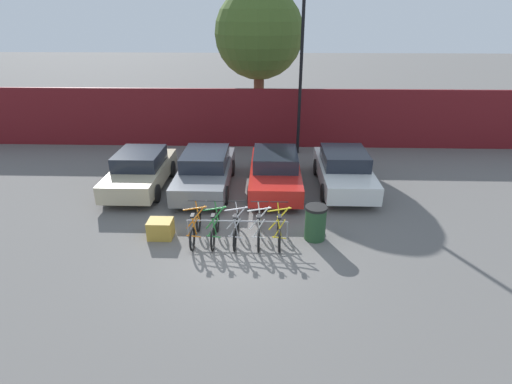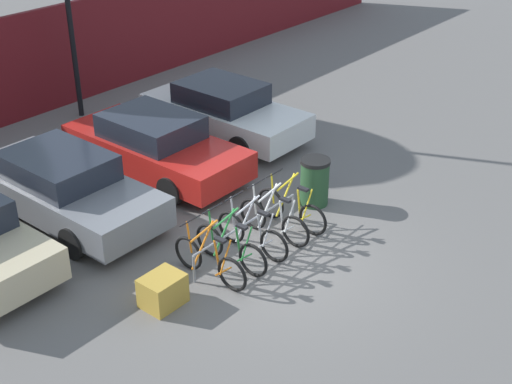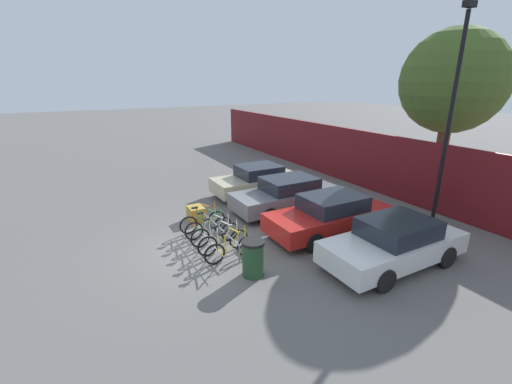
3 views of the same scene
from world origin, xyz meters
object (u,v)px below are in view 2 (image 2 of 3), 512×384
object	(u,v)px
bicycle_yellow	(291,209)
trash_bin	(315,182)
bike_rack	(247,227)
bicycle_silver	(252,234)
car_white	(224,110)
bicycle_green	(231,248)
bicycle_white	(274,220)
car_grey	(63,187)
cargo_crate	(163,291)
car_red	(155,145)
bicycle_orange	(210,261)

from	to	relation	value
bicycle_yellow	trash_bin	world-z (taller)	bicycle_yellow
bike_rack	bicycle_silver	world-z (taller)	bicycle_silver
bike_rack	bicycle_yellow	world-z (taller)	bicycle_yellow
bicycle_silver	trash_bin	size ratio (longest dim) A/B	1.66
bike_rack	trash_bin	world-z (taller)	trash_bin
bicycle_yellow	car_white	bearing A→B (deg)	59.29
bicycle_green	bicycle_white	world-z (taller)	same
bike_rack	bicycle_silver	xyz separation A→B (m)	(-0.02, -0.15, -0.10)
bicycle_silver	car_grey	xyz separation A→B (m)	(-1.42, 3.77, 0.31)
bike_rack	car_grey	xyz separation A→B (m)	(-1.45, 3.62, 0.22)
bike_rack	cargo_crate	xyz separation A→B (m)	(-2.24, -0.04, -0.20)
bicycle_silver	car_grey	world-z (taller)	car_grey
bicycle_white	trash_bin	world-z (taller)	bicycle_white
bicycle_silver	bicycle_yellow	world-z (taller)	same
car_grey	car_white	distance (m)	5.14
bicycle_white	car_red	distance (m)	3.87
car_white	bicycle_orange	bearing A→B (deg)	-140.52
bicycle_white	trash_bin	distance (m)	1.63
bike_rack	car_red	world-z (taller)	car_red
bicycle_yellow	cargo_crate	world-z (taller)	bicycle_yellow
cargo_crate	bicycle_yellow	bearing A→B (deg)	-1.85
bicycle_white	car_grey	xyz separation A→B (m)	(-2.08, 3.77, 0.31)
bicycle_orange	bicycle_yellow	xyz separation A→B (m)	(2.39, 0.00, 0.00)
bicycle_yellow	car_grey	xyz separation A→B (m)	(-2.65, 3.77, 0.31)
bicycle_white	car_white	world-z (taller)	car_white
bicycle_green	bicycle_yellow	size ratio (longest dim) A/B	1.00
bicycle_yellow	car_white	distance (m)	4.74
bicycle_white	bike_rack	bearing A→B (deg)	167.21
car_red	bicycle_orange	bearing A→B (deg)	-121.28
bicycle_white	car_white	bearing A→B (deg)	53.25
bicycle_white	bicycle_yellow	size ratio (longest dim) A/B	1.00
bike_rack	cargo_crate	distance (m)	2.25
bicycle_yellow	car_red	world-z (taller)	car_red
bicycle_yellow	bicycle_white	bearing A→B (deg)	-178.97
car_red	bicycle_white	bearing A→B (deg)	-97.41
bicycle_green	car_red	xyz separation A→B (m)	(1.76, 3.83, 0.31)
cargo_crate	bicycle_silver	bearing A→B (deg)	-2.87
bike_rack	bicycle_yellow	bearing A→B (deg)	-7.08
bicycle_yellow	car_grey	world-z (taller)	car_grey
bicycle_orange	bicycle_silver	distance (m)	1.17
bike_rack	bicycle_orange	bearing A→B (deg)	-172.92
car_red	car_white	xyz separation A→B (m)	(2.56, 0.19, -0.00)
car_red	bicycle_yellow	bearing A→B (deg)	-88.98
bicycle_yellow	car_white	xyz separation A→B (m)	(2.49, 4.02, 0.31)
bicycle_silver	bicycle_white	bearing A→B (deg)	-0.85
bicycle_orange	bicycle_green	world-z (taller)	same
bicycle_orange	trash_bin	bearing A→B (deg)	6.21
car_grey	bicycle_silver	bearing A→B (deg)	-69.30
bicycle_green	bicycle_white	size ratio (longest dim) A/B	1.00
bicycle_green	bicycle_silver	distance (m)	0.61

